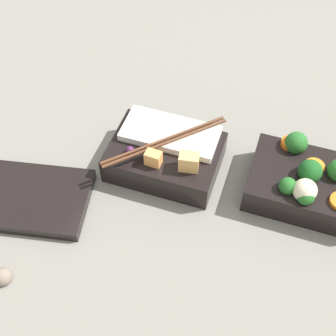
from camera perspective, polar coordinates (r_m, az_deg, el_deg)
ground_plane at (r=0.76m, az=9.25°, el=-1.29°), size 3.00×3.00×0.00m
bento_tray_vegetable at (r=0.74m, az=16.64°, el=-1.53°), size 0.17×0.13×0.08m
bento_tray_rice at (r=0.75m, az=-0.26°, el=1.68°), size 0.17×0.16×0.08m
bento_lid at (r=0.75m, az=-16.11°, el=-3.59°), size 0.19×0.15×0.02m
pebble_1 at (r=0.70m, az=-19.51°, el=-12.41°), size 0.03×0.03×0.03m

